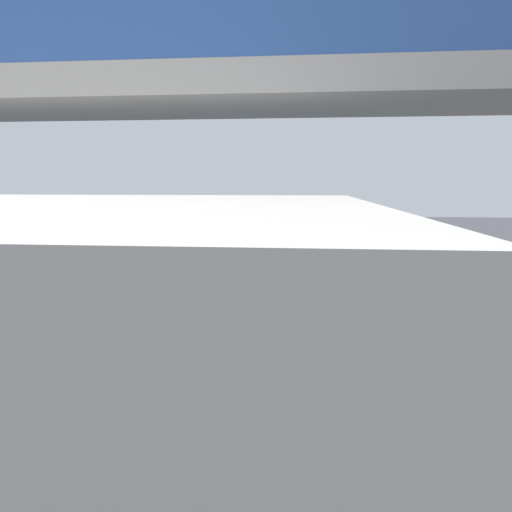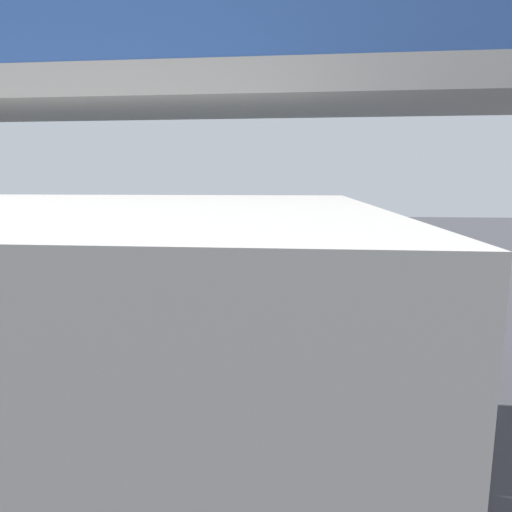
% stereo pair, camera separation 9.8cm
% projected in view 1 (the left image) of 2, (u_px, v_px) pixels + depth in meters
% --- Properties ---
extents(ground, '(80.00, 80.00, 0.00)m').
position_uv_depth(ground, '(212.00, 288.00, 18.54)').
color(ground, '#38383D').
extents(city_bus, '(11.54, 2.85, 3.15)m').
position_uv_depth(city_bus, '(235.00, 249.00, 16.76)').
color(city_bus, '#0C8493').
rests_on(city_bus, ground).
extents(pedestrian, '(0.38, 0.38, 1.79)m').
position_uv_depth(pedestrian, '(189.00, 257.00, 21.06)').
color(pedestrian, '#2D2D38').
rests_on(pedestrian, ground).
extents(traffic_sign, '(0.08, 0.60, 2.80)m').
position_uv_depth(traffic_sign, '(364.00, 233.00, 22.11)').
color(traffic_sign, slate).
rests_on(traffic_sign, ground).
extents(lane_dash_leftmost, '(2.00, 0.20, 0.01)m').
position_uv_depth(lane_dash_leftmost, '(307.00, 278.00, 20.48)').
color(lane_dash_leftmost, silver).
rests_on(lane_dash_leftmost, ground).
extents(lane_dash_left, '(2.00, 0.20, 0.01)m').
position_uv_depth(lane_dash_left, '(222.00, 276.00, 20.85)').
color(lane_dash_left, silver).
rests_on(lane_dash_left, ground).
extents(lane_dash_centre, '(2.00, 0.20, 0.01)m').
position_uv_depth(lane_dash_centre, '(139.00, 275.00, 21.22)').
color(lane_dash_centre, silver).
rests_on(lane_dash_centre, ground).
extents(pedestrian_overpass, '(24.14, 2.60, 7.24)m').
position_uv_depth(pedestrian_overpass, '(102.00, 128.00, 7.97)').
color(pedestrian_overpass, '#B2ADA5').
rests_on(pedestrian_overpass, ground).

